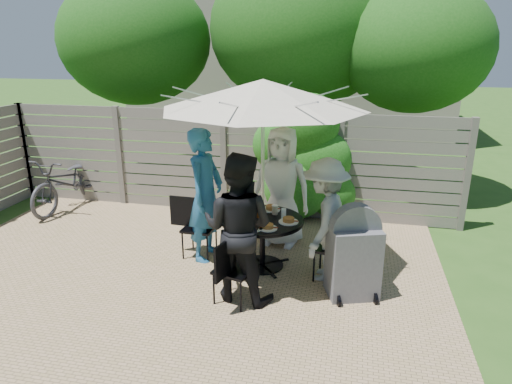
% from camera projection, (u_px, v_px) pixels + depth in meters
% --- Properties ---
extents(backyard_envelope, '(60.00, 60.00, 5.00)m').
position_uv_depth(backyard_envelope, '(290.00, 53.00, 14.24)').
color(backyard_envelope, '#2A5119').
rests_on(backyard_envelope, ground).
extents(patio_table, '(1.22, 1.22, 0.71)m').
position_uv_depth(patio_table, '(262.00, 234.00, 6.11)').
color(patio_table, black).
rests_on(patio_table, ground).
extents(umbrella, '(2.93, 2.93, 2.51)m').
position_uv_depth(umbrella, '(263.00, 94.00, 5.53)').
color(umbrella, silver).
rests_on(umbrella, ground).
extents(chair_back, '(0.46, 0.62, 0.82)m').
position_uv_depth(chair_back, '(283.00, 225.00, 7.04)').
color(chair_back, black).
rests_on(chair_back, ground).
extents(person_back, '(0.95, 0.69, 1.80)m').
position_uv_depth(person_back, '(281.00, 187.00, 6.72)').
color(person_back, silver).
rests_on(person_back, ground).
extents(chair_left, '(0.65, 0.44, 0.88)m').
position_uv_depth(chair_left, '(199.00, 239.00, 6.50)').
color(chair_left, black).
rests_on(chair_left, ground).
extents(person_left, '(0.54, 0.74, 1.87)m').
position_uv_depth(person_left, '(206.00, 196.00, 6.25)').
color(person_left, '#226195').
rests_on(person_left, ground).
extents(chair_front, '(0.51, 0.66, 0.86)m').
position_uv_depth(chair_front, '(234.00, 283.00, 5.32)').
color(chair_front, black).
rests_on(chair_front, ground).
extents(person_front, '(0.96, 0.80, 1.79)m').
position_uv_depth(person_front, '(238.00, 228.00, 5.24)').
color(person_front, black).
rests_on(person_front, ground).
extents(chair_right, '(0.68, 0.50, 0.91)m').
position_uv_depth(chair_right, '(333.00, 260.00, 5.86)').
color(chair_right, black).
rests_on(chair_right, ground).
extents(person_right, '(0.74, 1.11, 1.60)m').
position_uv_depth(person_right, '(324.00, 220.00, 5.74)').
color(person_right, '#9FA19D').
rests_on(person_right, ground).
extents(plate_back, '(0.26, 0.26, 0.06)m').
position_uv_depth(plate_back, '(271.00, 208.00, 6.35)').
color(plate_back, white).
rests_on(plate_back, patio_table).
extents(plate_left, '(0.26, 0.26, 0.06)m').
position_uv_depth(plate_left, '(237.00, 214.00, 6.15)').
color(plate_left, white).
rests_on(plate_left, patio_table).
extents(plate_front, '(0.26, 0.26, 0.06)m').
position_uv_depth(plate_front, '(253.00, 227.00, 5.71)').
color(plate_front, white).
rests_on(plate_front, patio_table).
extents(plate_right, '(0.26, 0.26, 0.06)m').
position_uv_depth(plate_right, '(289.00, 221.00, 5.91)').
color(plate_right, white).
rests_on(plate_right, patio_table).
extents(plate_extra, '(0.24, 0.24, 0.06)m').
position_uv_depth(plate_extra, '(268.00, 227.00, 5.71)').
color(plate_extra, white).
rests_on(plate_extra, patio_table).
extents(glass_back, '(0.07, 0.07, 0.14)m').
position_uv_depth(glass_back, '(262.00, 207.00, 6.28)').
color(glass_back, silver).
rests_on(glass_back, patio_table).
extents(glass_left, '(0.07, 0.07, 0.14)m').
position_uv_depth(glass_left, '(241.00, 214.00, 6.01)').
color(glass_left, silver).
rests_on(glass_left, patio_table).
extents(glass_front, '(0.07, 0.07, 0.14)m').
position_uv_depth(glass_front, '(263.00, 222.00, 5.75)').
color(glass_front, silver).
rests_on(glass_front, patio_table).
extents(glass_right, '(0.07, 0.07, 0.14)m').
position_uv_depth(glass_right, '(284.00, 214.00, 6.03)').
color(glass_right, silver).
rests_on(glass_right, patio_table).
extents(syrup_jug, '(0.09, 0.09, 0.16)m').
position_uv_depth(syrup_jug, '(260.00, 211.00, 6.08)').
color(syrup_jug, '#59280C').
rests_on(syrup_jug, patio_table).
extents(coffee_cup, '(0.08, 0.08, 0.12)m').
position_uv_depth(coffee_cup, '(275.00, 210.00, 6.18)').
color(coffee_cup, '#C6B293').
rests_on(coffee_cup, patio_table).
extents(bicycle, '(0.81, 1.94, 1.00)m').
position_uv_depth(bicycle, '(68.00, 182.00, 8.36)').
color(bicycle, '#333338').
rests_on(bicycle, ground).
extents(bbq_grill, '(0.69, 0.60, 1.18)m').
position_uv_depth(bbq_grill, '(353.00, 255.00, 5.39)').
color(bbq_grill, '#5D5D62').
rests_on(bbq_grill, ground).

